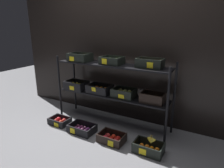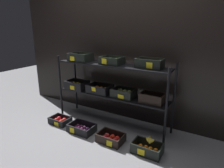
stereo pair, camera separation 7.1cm
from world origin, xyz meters
TOP-DOWN VIEW (x-y plane):
  - ground_plane at (0.00, 0.00)m, footprint 10.00×10.00m
  - storefront_wall at (0.00, 0.39)m, footprint 4.15×0.12m
  - display_rack at (-0.03, -0.01)m, footprint 1.89×0.41m
  - crate_ground_apple_red at (-0.72, -0.40)m, footprint 0.32×0.23m
  - crate_ground_plum at (-0.26, -0.43)m, footprint 0.38×0.26m
  - crate_ground_center_apple_red at (0.24, -0.44)m, footprint 0.35×0.25m
  - crate_ground_tangerine at (0.75, -0.42)m, footprint 0.36×0.23m
  - banana_bunch_loose at (0.78, -0.43)m, footprint 0.12×0.04m

SIDE VIEW (x-z plane):
  - ground_plane at x=0.00m, z-range 0.00..0.00m
  - crate_ground_plum at x=-0.26m, z-range -0.02..0.10m
  - crate_ground_apple_red at x=-0.72m, z-range -0.01..0.09m
  - crate_ground_center_apple_red at x=0.24m, z-range -0.01..0.10m
  - crate_ground_tangerine at x=0.75m, z-range -0.02..0.11m
  - banana_bunch_loose at x=0.78m, z-range 0.12..0.23m
  - display_rack at x=-0.03m, z-range 0.16..1.24m
  - storefront_wall at x=0.00m, z-range 0.00..2.00m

